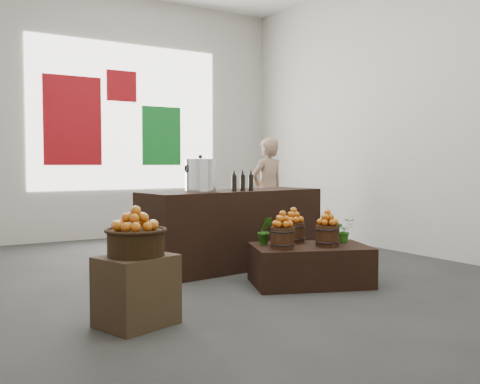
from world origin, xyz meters
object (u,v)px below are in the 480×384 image
display_table (310,265)px  shopper (267,191)px  wicker_basket (136,243)px  stock_pot_left (200,176)px  counter (233,229)px  crate (136,291)px

display_table → shopper: bearing=86.3°
wicker_basket → stock_pot_left: stock_pot_left is taller
wicker_basket → counter: size_ratio=0.19×
counter → stock_pot_left: bearing=-180.0°
crate → stock_pot_left: stock_pot_left is taller
wicker_basket → counter: (1.78, 1.57, -0.17)m
wicker_basket → shopper: shopper is taller
counter → stock_pot_left: size_ratio=6.47×
stock_pot_left → shopper: size_ratio=0.21×
counter → shopper: size_ratio=1.38×
stock_pot_left → display_table: bearing=-60.0°
crate → stock_pot_left: 2.18m
wicker_basket → display_table: 2.07m
stock_pot_left → wicker_basket: bearing=-131.1°
counter → stock_pot_left: stock_pot_left is taller
counter → shopper: 1.89m
wicker_basket → stock_pot_left: bearing=48.9°
shopper → crate: bearing=34.6°
crate → display_table: size_ratio=0.46×
crate → counter: (1.78, 1.57, 0.19)m
wicker_basket → shopper: bearing=42.1°
display_table → counter: (-0.20, 1.19, 0.26)m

